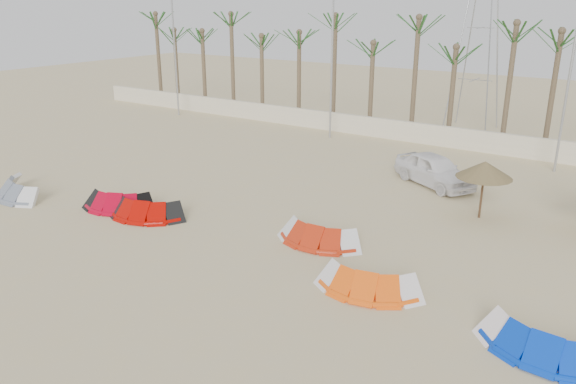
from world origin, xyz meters
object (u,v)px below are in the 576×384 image
Objects in this scene: kite_grey at (24,187)px; kite_orange at (373,278)px; kite_red_mid at (151,207)px; kite_red_right at (322,232)px; kite_blue at (551,338)px; kite_red_left at (123,199)px; car at (435,170)px; parasol_left at (485,170)px.

kite_orange is (17.78, 0.88, -0.00)m from kite_grey.
kite_red_mid is 7.70m from kite_red_right.
kite_grey is 1.05× the size of kite_red_mid.
kite_blue is at bearing -3.54° from kite_red_mid.
kite_orange is (12.50, -0.56, 0.00)m from kite_red_left.
kite_red_right is 0.92× the size of kite_blue.
kite_red_mid and kite_red_right have the same top height.
kite_orange is 5.41m from kite_blue.
kite_red_mid is 10.75m from kite_orange.
kite_red_right is at bearing -157.14° from car.
kite_blue is (8.63, -2.77, 0.00)m from kite_red_right.
kite_red_left is at bearing 15.25° from kite_grey.
kite_red_left is 1.07× the size of kite_red_right.
kite_blue is at bearing -3.18° from kite_red_left.
parasol_left is (-4.34, 8.70, 1.73)m from kite_blue.
kite_grey is 21.01m from parasol_left.
kite_red_mid is at bearing 171.48° from car.
kite_blue is 1.49× the size of parasol_left.
kite_red_right is (9.25, 1.78, 0.00)m from kite_red_left.
car is (-3.20, 3.21, -1.36)m from parasol_left.
kite_grey and kite_red_left have the same top height.
kite_grey and kite_blue have the same top height.
kite_grey is 0.84× the size of car.
kite_red_right is (14.54, 3.22, -0.00)m from kite_grey.
kite_red_mid is at bearing -166.69° from kite_red_right.
kite_orange is 0.77× the size of car.
kite_grey is 1.15× the size of kite_red_right.
kite_red_mid is 1.10× the size of kite_red_right.
kite_red_right is at bearing 12.48° from kite_grey.
kite_grey is 17.80m from kite_orange.
kite_orange is at bearing -2.58° from kite_red_left.
car reaches higher than kite_grey.
kite_orange is (10.74, -0.57, -0.00)m from kite_red_mid.
car is (15.63, 12.35, 0.37)m from kite_grey.
car is (8.59, 10.91, 0.37)m from kite_red_mid.
kite_orange is (3.25, -2.34, 0.00)m from kite_red_right.
kite_orange is at bearing -3.02° from kite_red_mid.
car is at bearing 83.17° from kite_red_right.
kite_red_mid is 1.49× the size of parasol_left.
kite_red_left is 12.51m from kite_orange.
kite_red_right is 9.21m from car.
parasol_left is (1.05, 8.27, 1.73)m from kite_orange.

